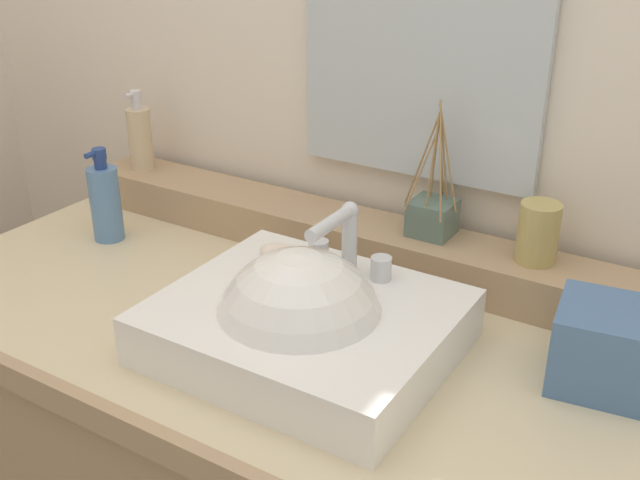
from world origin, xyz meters
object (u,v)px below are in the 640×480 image
(soap_bar, at_px, (279,253))
(reed_diffuser, at_px, (433,215))
(sink_basin, at_px, (303,329))
(tumbler_cup, at_px, (538,233))
(lotion_bottle, at_px, (105,202))
(tissue_box, at_px, (605,347))
(soap_dispenser, at_px, (140,137))

(soap_bar, bearing_deg, reed_diffuser, 53.38)
(sink_basin, xyz_separation_m, tumbler_cup, (0.23, 0.32, 0.08))
(reed_diffuser, bearing_deg, lotion_bottle, -161.68)
(lotion_bottle, height_order, tissue_box, lotion_bottle)
(sink_basin, height_order, reed_diffuser, reed_diffuser)
(sink_basin, distance_m, soap_dispenser, 0.68)
(tumbler_cup, height_order, lotion_bottle, lotion_bottle)
(sink_basin, bearing_deg, soap_bar, 136.81)
(sink_basin, distance_m, tissue_box, 0.41)
(soap_bar, relative_size, lotion_bottle, 0.39)
(tumbler_cup, bearing_deg, soap_dispenser, -179.34)
(soap_dispenser, bearing_deg, reed_diffuser, 1.52)
(soap_dispenser, bearing_deg, tissue_box, -9.08)
(soap_dispenser, distance_m, tissue_box, 1.00)
(sink_basin, xyz_separation_m, soap_bar, (-0.11, 0.10, 0.05))
(soap_dispenser, height_order, lotion_bottle, soap_dispenser)
(tumbler_cup, bearing_deg, soap_bar, -148.40)
(sink_basin, bearing_deg, soap_dispenser, 152.83)
(lotion_bottle, bearing_deg, tumbler_cup, 13.61)
(sink_basin, relative_size, tumbler_cup, 4.18)
(soap_bar, height_order, soap_dispenser, soap_dispenser)
(soap_bar, distance_m, tissue_box, 0.50)
(reed_diffuser, bearing_deg, soap_bar, -126.62)
(lotion_bottle, bearing_deg, soap_bar, -3.80)
(sink_basin, xyz_separation_m, lotion_bottle, (-0.53, 0.13, 0.04))
(soap_bar, xyz_separation_m, lotion_bottle, (-0.42, 0.03, -0.01))
(reed_diffuser, distance_m, lotion_bottle, 0.61)
(soap_dispenser, bearing_deg, lotion_bottle, -68.00)
(soap_bar, bearing_deg, tissue_box, 5.28)
(tumbler_cup, distance_m, tissue_box, 0.23)
(tumbler_cup, relative_size, tissue_box, 0.75)
(sink_basin, bearing_deg, tissue_box, 21.51)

